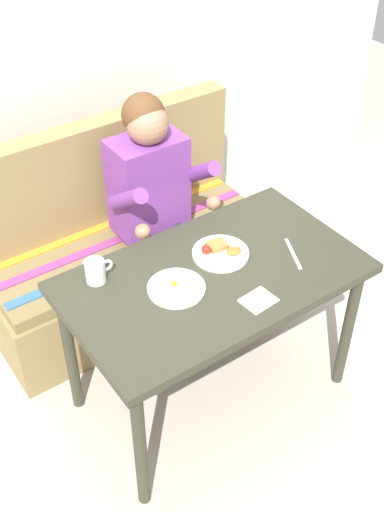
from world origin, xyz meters
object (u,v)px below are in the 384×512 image
object	(u,v)px
couch	(124,253)
knife	(293,254)
plate_breakfast	(220,252)
person	(156,195)
plate_eggs	(176,288)
table	(213,289)
napkin	(258,300)
coffee_mug	(96,270)

from	to	relation	value
couch	knife	bearing A→B (deg)	-68.11
plate_breakfast	person	bearing A→B (deg)	88.81
couch	knife	world-z (taller)	couch
couch	plate_eggs	world-z (taller)	couch
couch	plate_eggs	distance (m)	0.88
table	napkin	xyz separation A→B (m)	(0.05, -0.22, 0.09)
knife	plate_breakfast	bearing A→B (deg)	170.23
couch	napkin	xyz separation A→B (m)	(0.05, -0.99, 0.40)
knife	couch	bearing A→B (deg)	136.39
person	knife	size ratio (longest dim) A/B	6.06
plate_eggs	knife	distance (m)	0.53
table	couch	size ratio (longest dim) A/B	0.83
table	plate_breakfast	xyz separation A→B (m)	(0.09, 0.08, 0.09)
plate_breakfast	napkin	size ratio (longest dim) A/B	1.87
plate_breakfast	coffee_mug	xyz separation A→B (m)	(-0.49, 0.15, 0.04)
plate_breakfast	table	bearing A→B (deg)	-139.10
napkin	couch	bearing A→B (deg)	92.66
knife	napkin	bearing A→B (deg)	-130.89
napkin	table	bearing A→B (deg)	101.53
napkin	plate_eggs	bearing A→B (deg)	133.46
table	plate_eggs	xyz separation A→B (m)	(-0.17, 0.01, 0.09)
person	plate_eggs	world-z (taller)	person
table	person	world-z (taller)	person
table	napkin	bearing A→B (deg)	-78.47
napkin	person	bearing A→B (deg)	85.91
couch	person	bearing A→B (deg)	-59.23
table	couch	xyz separation A→B (m)	(0.00, 0.76, -0.32)
table	coffee_mug	world-z (taller)	coffee_mug
couch	coffee_mug	distance (m)	0.81
coffee_mug	napkin	world-z (taller)	coffee_mug
plate_breakfast	plate_eggs	distance (m)	0.28
plate_eggs	coffee_mug	bearing A→B (deg)	135.41
coffee_mug	napkin	size ratio (longest dim) A/B	0.94
plate_eggs	napkin	xyz separation A→B (m)	(0.22, -0.23, -0.01)
table	plate_eggs	size ratio (longest dim) A/B	5.29
table	coffee_mug	xyz separation A→B (m)	(-0.40, 0.23, 0.13)
couch	plate_breakfast	bearing A→B (deg)	-82.21
person	napkin	world-z (taller)	person
napkin	knife	world-z (taller)	napkin
person	plate_eggs	distance (m)	0.65
table	plate_breakfast	distance (m)	0.16
plate_breakfast	coffee_mug	world-z (taller)	coffee_mug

